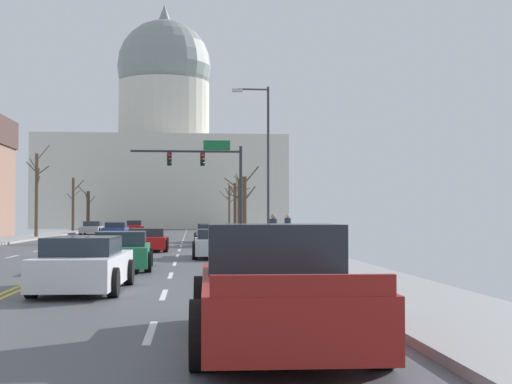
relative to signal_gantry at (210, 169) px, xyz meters
name	(u,v)px	position (x,y,z in m)	size (l,w,h in m)	color
ground	(105,252)	(-5.41, -16.65, -5.07)	(20.00, 180.00, 0.20)	#4D4D52
signal_gantry	(210,169)	(0.00, 0.00, 0.00)	(7.91, 0.41, 6.98)	#28282D
street_lamp_right	(264,153)	(2.55, -12.98, 0.03)	(2.02, 0.24, 8.55)	#333338
capitol_building	(164,153)	(-5.41, 56.29, 5.92)	(34.43, 21.27, 33.17)	beige
sedan_near_00	(210,234)	(-0.07, -3.50, -4.52)	(2.14, 4.57, 1.22)	#9EA3A8
sedan_near_01	(215,236)	(0.03, -9.54, -4.50)	(2.23, 4.58, 1.26)	#6B6056
sedan_near_02	(147,240)	(-3.48, -15.40, -4.56)	(2.10, 4.35, 1.12)	#B71414
sedan_near_03	(216,244)	(-0.30, -21.43, -4.53)	(1.97, 4.33, 1.18)	silver
sedan_near_04	(122,252)	(-3.55, -27.79, -4.52)	(2.07, 4.75, 1.24)	#1E7247
sedan_near_05	(84,265)	(-3.77, -34.63, -4.50)	(2.04, 4.62, 1.26)	silver
pickup_truck_near_06	(277,290)	(-0.14, -41.81, -4.38)	(2.39, 5.30, 1.62)	maroon
sedan_oncoming_00	(116,231)	(-7.23, 6.17, -4.51)	(2.00, 4.70, 1.23)	navy
sedan_oncoming_01	(92,228)	(-10.67, 18.09, -4.53)	(1.96, 4.31, 1.22)	#9EA3A8
sedan_oncoming_02	(134,227)	(-7.36, 26.05, -4.52)	(2.03, 4.52, 1.25)	#B71414
bare_tree_00	(245,204)	(3.07, 8.10, -2.36)	(2.10, 2.03, 5.73)	#4C3D2D
bare_tree_02	(229,205)	(3.24, 35.69, -1.99)	(2.00, 2.37, 5.76)	brown
bare_tree_03	(37,192)	(-13.27, 5.87, -1.50)	(1.89, 1.57, 7.08)	brown
bare_tree_04	(235,206)	(3.45, 27.96, -2.25)	(1.14, 1.15, 5.85)	#423328
bare_tree_05	(73,203)	(-14.06, 28.40, -1.95)	(1.69, 1.38, 5.72)	#4C3D2D
bare_tree_06	(239,205)	(3.05, 14.80, -2.33)	(2.43, 2.26, 5.05)	#4C3D2D
bare_tree_07	(88,209)	(-13.71, 37.10, -2.55)	(2.28, 2.03, 5.25)	#423328
pedestrian_00	(273,231)	(2.29, -19.76, -4.01)	(0.35, 0.34, 1.69)	#33333D
pedestrian_01	(288,228)	(3.70, -14.00, -4.01)	(0.35, 0.34, 1.71)	#4C4238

